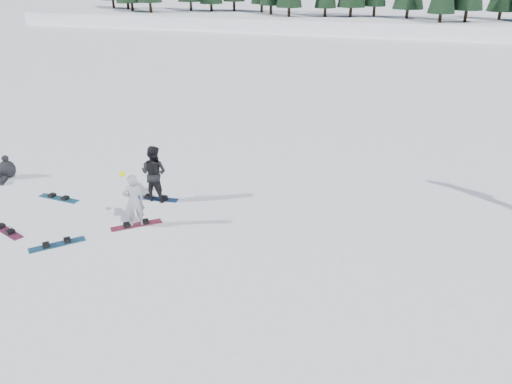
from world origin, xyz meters
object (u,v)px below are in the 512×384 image
at_px(snowboarder_woman, 134,200).
at_px(seated_rider, 6,170).
at_px(snowboard_loose_a, 57,245).
at_px(snowboard_loose_c, 59,198).
at_px(snowboard_loose_b, 6,231).
at_px(snowboarder_man, 154,173).

height_order(snowboarder_woman, seated_rider, snowboarder_woman).
relative_size(seated_rider, snowboard_loose_a, 0.73).
height_order(snowboarder_woman, snowboard_loose_c, snowboarder_woman).
bearing_deg(snowboarder_woman, snowboard_loose_b, -15.56).
distance_m(snowboard_loose_a, snowboard_loose_b, 1.95).
distance_m(snowboarder_man, seated_rider, 6.10).
bearing_deg(snowboard_loose_b, seated_rider, 152.12).
distance_m(snowboarder_woman, seated_rider, 6.67).
distance_m(seated_rider, snowboard_loose_b, 4.45).
distance_m(snowboarder_man, snowboard_loose_c, 3.39).
relative_size(snowboarder_woman, snowboarder_man, 0.95).
xyz_separation_m(snowboard_loose_a, snowboard_loose_b, (-1.94, 0.19, 0.00)).
relative_size(snowboarder_woman, snowboard_loose_b, 1.19).
bearing_deg(snowboard_loose_b, snowboard_loose_c, 110.34).
bearing_deg(snowboarder_man, snowboarder_woman, 102.23).
distance_m(snowboarder_woman, snowboarder_man, 1.88).
xyz_separation_m(snowboarder_man, seated_rider, (-6.07, -0.05, -0.60)).
bearing_deg(snowboarder_woman, seated_rider, -54.89).
bearing_deg(snowboard_loose_c, snowboard_loose_a, -48.62).
height_order(snowboarder_man, snowboard_loose_b, snowboarder_man).
height_order(snowboarder_woman, snowboard_loose_a, snowboarder_woman).
xyz_separation_m(snowboarder_man, snowboard_loose_c, (-3.11, -0.99, -0.92)).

